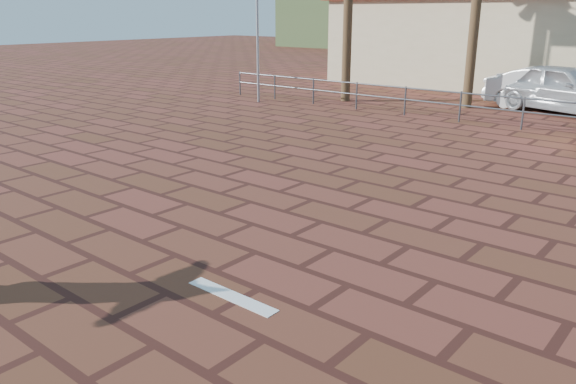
# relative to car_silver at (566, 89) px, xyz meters

# --- Properties ---
(ground) EXTENTS (120.00, 120.00, 0.00)m
(ground) POSITION_rel_car_silver_xyz_m (-0.15, -16.00, -0.86)
(ground) COLOR maroon
(ground) RESTS_ON ground
(paint_stripe) EXTENTS (1.40, 0.22, 0.01)m
(paint_stripe) POSITION_rel_car_silver_xyz_m (0.55, -17.20, -0.86)
(paint_stripe) COLOR white
(paint_stripe) RESTS_ON ground
(guardrail) EXTENTS (24.06, 0.06, 1.00)m
(guardrail) POSITION_rel_car_silver_xyz_m (-0.15, -4.00, -0.18)
(guardrail) COLOR #47494F
(guardrail) RESTS_ON ground
(building_west) EXTENTS (12.60, 7.60, 4.50)m
(building_west) POSITION_rel_car_silver_xyz_m (-6.15, 6.00, 1.42)
(building_west) COLOR beige
(building_west) RESTS_ON ground
(hill_back) EXTENTS (35.00, 14.00, 8.00)m
(hill_back) POSITION_rel_car_silver_xyz_m (-22.15, 40.00, 3.14)
(hill_back) COLOR #384C28
(hill_back) RESTS_ON ground
(car_silver) EXTENTS (5.44, 3.49, 1.72)m
(car_silver) POSITION_rel_car_silver_xyz_m (0.00, 0.00, 0.00)
(car_silver) COLOR #AAADB1
(car_silver) RESTS_ON ground
(car_white) EXTENTS (4.61, 1.83, 1.49)m
(car_white) POSITION_rel_car_silver_xyz_m (-0.64, 0.50, -0.12)
(car_white) COLOR silver
(car_white) RESTS_ON ground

